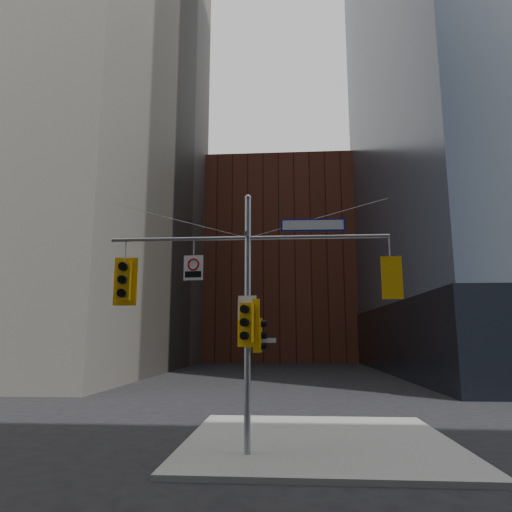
# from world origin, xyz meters

# --- Properties ---
(ground) EXTENTS (160.00, 160.00, 0.00)m
(ground) POSITION_xyz_m (0.00, 0.00, 0.00)
(ground) COLOR black
(ground) RESTS_ON ground
(sidewalk_corner) EXTENTS (8.00, 8.00, 0.15)m
(sidewalk_corner) POSITION_xyz_m (2.00, 4.00, 0.07)
(sidewalk_corner) COLOR gray
(sidewalk_corner) RESTS_ON ground
(tower_nw) EXTENTS (36.00, 36.00, 80.00)m
(tower_nw) POSITION_xyz_m (-28.00, 32.00, 40.00)
(tower_nw) COLOR gray
(tower_nw) RESTS_ON ground
(brick_midrise) EXTENTS (26.00, 20.00, 28.00)m
(brick_midrise) POSITION_xyz_m (0.00, 58.00, 14.00)
(brick_midrise) COLOR brown
(brick_midrise) RESTS_ON ground
(signal_assembly) EXTENTS (8.00, 0.80, 7.30)m
(signal_assembly) POSITION_xyz_m (0.00, 1.99, 4.42)
(signal_assembly) COLOR gray
(signal_assembly) RESTS_ON ground
(traffic_light_west_arm) EXTENTS (0.67, 0.57, 1.41)m
(traffic_light_west_arm) POSITION_xyz_m (-3.58, 2.01, 4.80)
(traffic_light_west_arm) COLOR #F6B10C
(traffic_light_west_arm) RESTS_ON ground
(traffic_light_east_arm) EXTENTS (0.56, 0.46, 1.18)m
(traffic_light_east_arm) POSITION_xyz_m (3.98, 1.99, 4.80)
(traffic_light_east_arm) COLOR #F6B10C
(traffic_light_east_arm) RESTS_ON ground
(traffic_light_pole_side) EXTENTS (0.38, 0.32, 0.93)m
(traffic_light_pole_side) POSITION_xyz_m (0.32, 2.00, 3.25)
(traffic_light_pole_side) COLOR #F6B10C
(traffic_light_pole_side) RESTS_ON ground
(traffic_light_pole_front) EXTENTS (0.62, 0.56, 1.31)m
(traffic_light_pole_front) POSITION_xyz_m (0.00, 1.73, 3.59)
(traffic_light_pole_front) COLOR #F6B10C
(traffic_light_pole_front) RESTS_ON ground
(street_sign_blade) EXTENTS (1.84, 0.09, 0.36)m
(street_sign_blade) POSITION_xyz_m (1.86, 2.00, 6.35)
(street_sign_blade) COLOR #0F178D
(street_sign_blade) RESTS_ON ground
(regulatory_sign_arm) EXTENTS (0.57, 0.12, 0.72)m
(regulatory_sign_arm) POSITION_xyz_m (-1.56, 1.97, 5.17)
(regulatory_sign_arm) COLOR silver
(regulatory_sign_arm) RESTS_ON ground
(regulatory_sign_pole) EXTENTS (0.51, 0.07, 0.67)m
(regulatory_sign_pole) POSITION_xyz_m (0.00, 1.88, 3.98)
(regulatory_sign_pole) COLOR silver
(regulatory_sign_pole) RESTS_ON ground
(street_blade_ew) EXTENTS (0.68, 0.07, 0.14)m
(street_blade_ew) POSITION_xyz_m (0.45, 2.00, 3.11)
(street_blade_ew) COLOR silver
(street_blade_ew) RESTS_ON ground
(street_blade_ns) EXTENTS (0.08, 0.74, 0.15)m
(street_blade_ns) POSITION_xyz_m (0.00, 2.45, 2.89)
(street_blade_ns) COLOR #145926
(street_blade_ns) RESTS_ON ground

